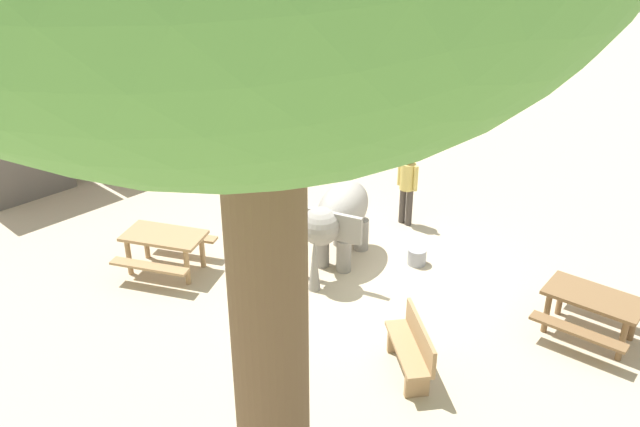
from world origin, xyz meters
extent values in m
plane|color=#BAA88C|center=(0.00, 0.00, 0.00)|extent=(60.00, 60.00, 0.00)
cylinder|color=gray|center=(-0.21, 0.57, 0.33)|extent=(0.29, 0.29, 0.66)
cylinder|color=gray|center=(-0.36, 1.00, 0.33)|extent=(0.29, 0.29, 0.66)
cylinder|color=gray|center=(0.65, 0.87, 0.33)|extent=(0.29, 0.29, 0.66)
cylinder|color=gray|center=(0.50, 1.30, 0.33)|extent=(0.29, 0.29, 0.66)
ellipsoid|color=gray|center=(0.14, 0.94, 1.05)|extent=(1.83, 1.33, 0.99)
sphere|color=gray|center=(-0.81, 0.60, 1.18)|extent=(0.70, 0.70, 0.70)
cone|color=gray|center=(-1.06, 0.51, 0.55)|extent=(0.22, 0.22, 1.11)
cube|color=gray|center=(-0.56, 0.20, 1.18)|extent=(0.27, 0.57, 0.53)
cube|color=gray|center=(-0.87, 1.07, 1.18)|extent=(0.27, 0.57, 0.53)
cylinder|color=#3F3833|center=(2.15, 0.83, 0.41)|extent=(0.14, 0.14, 0.82)
cylinder|color=#3F3833|center=(2.15, 1.01, 0.41)|extent=(0.14, 0.14, 0.82)
cylinder|color=tan|center=(2.15, 0.92, 1.11)|extent=(0.32, 0.32, 0.58)
sphere|color=tan|center=(2.15, 0.92, 1.51)|extent=(0.22, 0.22, 0.22)
cylinder|color=tan|center=(2.15, 0.71, 1.12)|extent=(0.09, 0.09, 0.55)
cylinder|color=tan|center=(2.15, 1.13, 1.12)|extent=(0.09, 0.09, 0.55)
cylinder|color=brown|center=(-5.45, -3.28, 2.74)|extent=(0.67, 0.67, 5.47)
cube|color=#9E7A51|center=(-1.73, -2.12, 0.45)|extent=(1.17, 1.36, 0.06)
cube|color=#9E7A51|center=(-1.59, -2.22, 0.68)|extent=(0.90, 1.15, 0.40)
cube|color=#9E7A51|center=(-2.04, -2.54, 0.21)|extent=(0.33, 0.28, 0.42)
cube|color=#9E7A51|center=(-1.41, -1.70, 0.21)|extent=(0.33, 0.28, 0.42)
cube|color=brown|center=(1.07, -3.68, 0.75)|extent=(0.96, 1.58, 0.06)
cylinder|color=brown|center=(0.68, -3.12, 0.36)|extent=(0.10, 0.10, 0.72)
cylinder|color=brown|center=(1.32, -3.04, 0.36)|extent=(0.10, 0.10, 0.72)
cylinder|color=brown|center=(0.82, -4.31, 0.36)|extent=(0.10, 0.10, 0.72)
cylinder|color=brown|center=(1.45, -4.24, 0.36)|extent=(0.10, 0.10, 0.72)
cube|color=brown|center=(0.45, -3.75, 0.44)|extent=(0.41, 1.52, 0.05)
cube|color=brown|center=(1.68, -3.61, 0.44)|extent=(0.41, 1.52, 0.05)
cube|color=#9E7A51|center=(-2.54, 3.00, 0.75)|extent=(1.40, 1.70, 0.06)
cylinder|color=#9E7A51|center=(-3.10, 3.38, 0.36)|extent=(0.10, 0.10, 0.72)
cylinder|color=#9E7A51|center=(-2.54, 3.68, 0.36)|extent=(0.10, 0.10, 0.72)
cylinder|color=#9E7A51|center=(-2.55, 2.32, 0.36)|extent=(0.10, 0.10, 0.72)
cylinder|color=#9E7A51|center=(-1.98, 2.61, 0.36)|extent=(0.10, 0.10, 0.72)
cube|color=#9E7A51|center=(-3.09, 2.71, 0.44)|extent=(0.91, 1.44, 0.05)
cube|color=#9E7A51|center=(-1.99, 3.28, 0.44)|extent=(0.91, 1.44, 0.05)
cube|color=#59514C|center=(-2.83, 8.69, 1.00)|extent=(2.00, 1.80, 2.00)
cylinder|color=gray|center=(-1.93, 9.50, 1.20)|extent=(0.10, 0.10, 2.40)
cylinder|color=gray|center=(-1.93, 7.88, 1.20)|extent=(0.10, 0.10, 2.40)
cube|color=#59514C|center=(-0.23, 8.69, 1.00)|extent=(2.00, 1.80, 2.00)
cube|color=silver|center=(-0.23, 8.69, 2.46)|extent=(2.50, 2.50, 0.12)
cylinder|color=gray|center=(0.67, 9.50, 1.20)|extent=(0.10, 0.10, 2.40)
cylinder|color=gray|center=(0.67, 7.88, 1.20)|extent=(0.10, 0.10, 2.40)
cylinder|color=gray|center=(-1.13, 9.50, 1.20)|extent=(0.10, 0.10, 2.40)
cylinder|color=gray|center=(-1.13, 7.88, 1.20)|extent=(0.10, 0.10, 2.40)
cube|color=#59514C|center=(2.37, 8.69, 1.00)|extent=(2.00, 1.80, 2.00)
cube|color=orange|center=(2.37, 8.69, 2.46)|extent=(2.50, 2.50, 0.12)
cylinder|color=gray|center=(3.27, 9.50, 1.20)|extent=(0.10, 0.10, 2.40)
cylinder|color=gray|center=(3.27, 7.88, 1.20)|extent=(0.10, 0.10, 2.40)
cylinder|color=gray|center=(1.47, 9.50, 1.20)|extent=(0.10, 0.10, 2.40)
cylinder|color=gray|center=(1.47, 7.88, 1.20)|extent=(0.10, 0.10, 2.40)
cube|color=#59514C|center=(4.97, 8.69, 1.00)|extent=(2.00, 1.80, 2.00)
cube|color=teal|center=(4.97, 8.69, 2.46)|extent=(2.50, 2.50, 0.12)
cylinder|color=gray|center=(5.87, 9.50, 1.20)|extent=(0.10, 0.10, 2.40)
cylinder|color=gray|center=(5.87, 7.88, 1.20)|extent=(0.10, 0.10, 2.40)
cylinder|color=gray|center=(4.07, 9.50, 1.20)|extent=(0.10, 0.10, 2.40)
cylinder|color=gray|center=(4.07, 7.88, 1.20)|extent=(0.10, 0.10, 2.40)
cylinder|color=gray|center=(0.96, -0.29, 0.16)|extent=(0.36, 0.36, 0.32)
camera|label=1|loc=(-8.55, -6.89, 6.88)|focal=38.41mm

